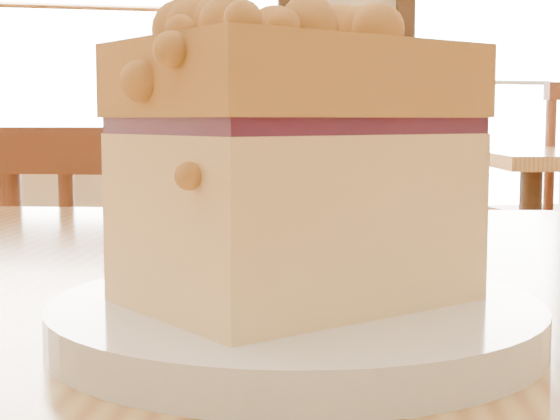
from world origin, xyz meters
name	(u,v)px	position (x,y,z in m)	size (l,w,h in m)	color
entry_door	(489,56)	(2.30, 3.98, 1.20)	(1.08, 0.06, 2.29)	white
plate	(295,321)	(0.21, -0.08, 0.76)	(0.21, 0.21, 0.02)	white
cake_slice	(297,160)	(0.21, -0.08, 0.83)	(0.16, 0.15, 0.13)	#F8CE8C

